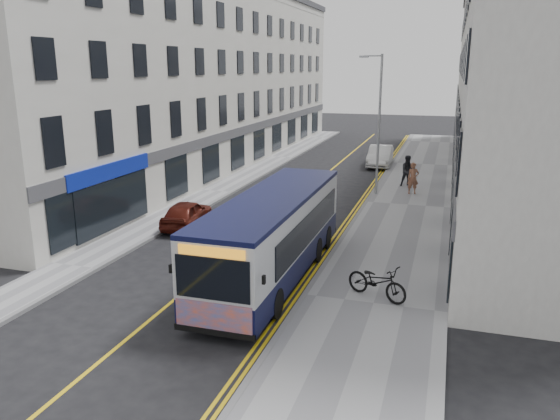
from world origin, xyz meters
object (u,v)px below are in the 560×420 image
Objects in this scene: car_white at (380,156)px; car_maroon at (187,214)px; city_bus at (274,233)px; bicycle at (377,281)px; pedestrian_far at (408,171)px; streetlamp at (378,120)px; pedestrian_near at (413,178)px.

car_white is 1.26× the size of car_maroon.
bicycle is at bearing -14.78° from city_bus.
bicycle is 24.94m from car_white.
pedestrian_far reaches higher than bicycle.
car_white is at bearing 95.57° from streetlamp.
pedestrian_near is (3.79, 14.54, -0.62)m from city_bus.
bicycle is (3.80, -1.00, -0.97)m from city_bus.
pedestrian_far reaches higher than car_maroon.
streetlamp reaches higher than pedestrian_far.
pedestrian_far is (-0.45, 2.01, 0.05)m from pedestrian_near.
pedestrian_far is 7.66m from car_white.
bicycle is at bearing -84.87° from car_white.
streetlamp is 14.17m from city_bus.
bicycle is 0.58× the size of car_maroon.
car_white is (-3.08, 24.75, 0.09)m from bicycle.
streetlamp reaches higher than pedestrian_near.
car_white is (-3.06, 9.21, -0.26)m from pedestrian_near.
pedestrian_near is 13.70m from car_maroon.
city_bus is 23.77m from car_white.
city_bus is at bearing 134.94° from car_maroon.
pedestrian_near is at bearing -140.48° from car_maroon.
pedestrian_near is 0.49× the size of car_maroon.
car_maroon is at bearing -151.67° from pedestrian_near.
pedestrian_far reaches higher than pedestrian_near.
car_white is at bearing -114.84° from car_maroon.
bicycle is 0.46× the size of car_white.
car_maroon is (-5.87, 4.83, -1.02)m from city_bus.
car_white is (-2.62, 7.19, -0.31)m from pedestrian_far.
streetlamp reaches higher than city_bus.
car_white is at bearing 92.35° from pedestrian_far.
bicycle is at bearing -106.12° from pedestrian_far.
city_bus is 4.84× the size of bicycle.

